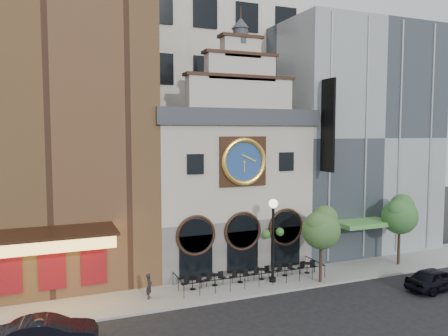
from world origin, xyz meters
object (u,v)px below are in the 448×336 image
(bistro_3, at_px, (262,273))
(pedestrian, at_px, (149,286))
(bistro_5, at_px, (307,267))
(tree_left, at_px, (321,227))
(bistro_4, at_px, (285,269))
(car_left, at_px, (48,333))
(bistro_0, at_px, (193,283))
(tree_right, at_px, (400,214))
(bistro_2, at_px, (240,276))
(car_right, at_px, (436,279))
(lamppost, at_px, (273,231))
(bistro_1, at_px, (215,279))

(bistro_3, distance_m, pedestrian, 8.26)
(bistro_5, bearing_deg, tree_left, -94.39)
(pedestrian, bearing_deg, bistro_3, -62.74)
(bistro_4, height_order, car_left, car_left)
(bistro_0, xyz_separation_m, bistro_5, (8.98, 0.06, 0.00))
(bistro_5, distance_m, tree_right, 8.84)
(bistro_0, xyz_separation_m, pedestrian, (-3.04, -0.49, 0.34))
(bistro_2, height_order, car_right, car_right)
(bistro_3, relative_size, tree_left, 0.30)
(bistro_0, xyz_separation_m, lamppost, (5.69, -0.66, 3.17))
(bistro_0, relative_size, tree_left, 0.30)
(bistro_2, bearing_deg, car_left, -158.92)
(bistro_1, height_order, bistro_3, same)
(bistro_3, bearing_deg, bistro_1, 178.74)
(bistro_4, distance_m, car_left, 16.87)
(bistro_5, distance_m, car_right, 8.69)
(car_right, xyz_separation_m, pedestrian, (-18.38, 5.38, 0.19))
(bistro_0, bearing_deg, car_right, -20.91)
(bistro_0, height_order, tree_left, tree_left)
(bistro_0, bearing_deg, pedestrian, -170.93)
(pedestrian, bearing_deg, bistro_2, -61.81)
(bistro_1, relative_size, pedestrian, 0.98)
(bistro_1, bearing_deg, car_left, -155.24)
(bistro_4, bearing_deg, tree_right, -5.14)
(bistro_2, relative_size, bistro_4, 1.00)
(bistro_5, distance_m, tree_left, 3.97)
(car_right, xyz_separation_m, tree_right, (1.67, 5.15, 3.46))
(lamppost, bearing_deg, bistro_0, 159.97)
(car_left, bearing_deg, bistro_3, -65.01)
(car_right, bearing_deg, bistro_3, 55.69)
(bistro_1, relative_size, bistro_2, 1.00)
(bistro_5, bearing_deg, bistro_4, 176.48)
(car_right, bearing_deg, bistro_4, 49.63)
(bistro_2, distance_m, bistro_5, 5.47)
(bistro_2, bearing_deg, tree_left, -20.27)
(car_left, bearing_deg, bistro_5, -68.83)
(bistro_1, distance_m, bistro_3, 3.55)
(bistro_5, height_order, car_right, car_right)
(bistro_3, bearing_deg, tree_right, -3.83)
(bistro_2, xyz_separation_m, car_left, (-12.50, -4.82, 0.17))
(bistro_0, height_order, car_right, car_right)
(bistro_3, distance_m, tree_right, 12.38)
(car_left, bearing_deg, tree_right, -74.99)
(lamppost, bearing_deg, bistro_4, 16.04)
(bistro_3, xyz_separation_m, tree_left, (3.64, -1.97, 3.45))
(car_left, bearing_deg, bistro_0, -55.96)
(pedestrian, bearing_deg, tree_right, -67.30)
(car_left, bearing_deg, car_right, -86.43)
(bistro_3, distance_m, tree_left, 5.39)
(bistro_3, height_order, car_left, car_left)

